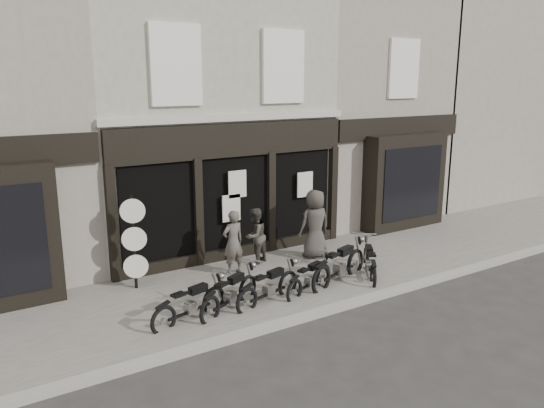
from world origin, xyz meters
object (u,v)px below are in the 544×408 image
motorcycle_0 (191,307)px  motorcycle_1 (230,296)px  man_centre (255,236)px  man_left (233,242)px  man_right (315,224)px  motorcycle_4 (340,268)px  advert_sign_post (134,246)px  motorcycle_2 (269,289)px  motorcycle_3 (310,280)px  motorcycle_5 (370,264)px

motorcycle_0 → motorcycle_1: (0.96, 0.02, 0.01)m
motorcycle_0 → man_centre: bearing=21.9°
man_left → man_right: bearing=171.9°
motorcycle_4 → man_right: size_ratio=1.16×
man_left → advert_sign_post: 2.51m
motorcycle_0 → motorcycle_1: motorcycle_1 is taller
motorcycle_0 → man_centre: 3.75m
motorcycle_2 → advert_sign_post: advert_sign_post is taller
motorcycle_2 → man_centre: size_ratio=1.28×
motorcycle_2 → motorcycle_0: bearing=161.3°
motorcycle_3 → man_left: size_ratio=1.06×
motorcycle_5 → man_left: size_ratio=1.04×
motorcycle_1 → man_left: 2.24m
man_centre → advert_sign_post: (-3.36, -0.04, 0.29)m
motorcycle_2 → motorcycle_3: (1.16, 0.01, -0.03)m
motorcycle_4 → man_right: (0.55, 1.79, 0.65)m
motorcycle_1 → man_centre: bearing=22.6°
man_centre → motorcycle_5: bearing=107.3°
man_centre → man_left: bearing=-0.8°
motorcycle_2 → motorcycle_1: bearing=156.7°
motorcycle_5 → motorcycle_0: bearing=124.6°
man_centre → motorcycle_0: bearing=13.6°
advert_sign_post → motorcycle_0: bearing=-59.4°
motorcycle_1 → man_right: man_right is taller
man_right → motorcycle_1: bearing=28.1°
motorcycle_2 → man_centre: bearing=50.6°
motorcycle_0 → advert_sign_post: advert_sign_post is taller
motorcycle_3 → motorcycle_4: bearing=-15.1°
motorcycle_1 → advert_sign_post: advert_sign_post is taller
advert_sign_post → man_left: bearing=11.9°
advert_sign_post → man_centre: bearing=20.5°
motorcycle_4 → motorcycle_5: 0.95m
motorcycle_0 → advert_sign_post: 2.41m
motorcycle_4 → man_left: 2.80m
motorcycle_2 → advert_sign_post: (-2.31, 2.34, 0.79)m
motorcycle_5 → man_left: 3.59m
motorcycle_3 → motorcycle_1: bearing=155.9°
motorcycle_0 → motorcycle_4: size_ratio=0.86×
motorcycle_4 → man_right: 1.98m
man_centre → man_right: (1.67, -0.48, 0.20)m
man_left → motorcycle_2: bearing=79.4°
motorcycle_2 → motorcycle_3: bearing=-15.0°
motorcycle_2 → man_right: size_ratio=1.02×
motorcycle_5 → man_centre: 3.16m
motorcycle_1 → man_right: size_ratio=0.98×
motorcycle_2 → motorcycle_3: 1.17m
motorcycle_0 → motorcycle_4: motorcycle_4 is taller
motorcycle_3 → motorcycle_5: motorcycle_5 is taller
motorcycle_3 → man_right: bearing=29.6°
man_right → motorcycle_0: bearing=23.4°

